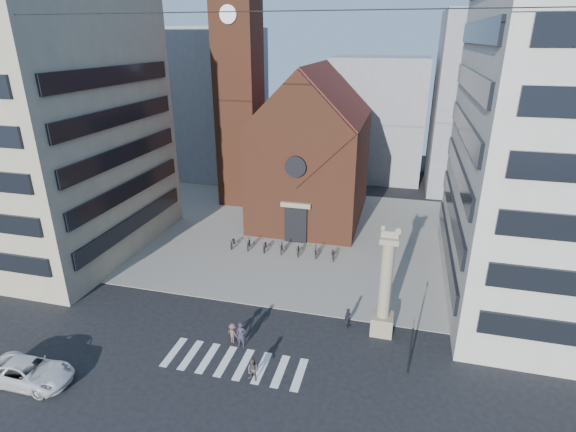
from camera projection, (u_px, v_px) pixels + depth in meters
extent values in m
plane|color=black|center=(242.00, 335.00, 33.40)|extent=(120.00, 120.00, 0.00)
cube|color=gray|center=(300.00, 234.00, 50.46)|extent=(46.00, 30.00, 0.05)
cube|color=brown|center=(312.00, 169.00, 53.64)|extent=(12.00, 16.00, 12.00)
cube|color=maroon|center=(314.00, 118.00, 51.77)|extent=(12.00, 15.40, 12.00)
cube|color=brown|center=(297.00, 131.00, 44.26)|extent=(11.76, 0.50, 11.76)
cylinder|color=black|center=(296.00, 167.00, 45.16)|extent=(2.20, 0.30, 2.20)
cube|color=black|center=(296.00, 225.00, 47.80)|extent=(2.40, 0.30, 4.00)
cube|color=gray|center=(296.00, 205.00, 46.90)|extent=(3.20, 0.40, 0.50)
cube|color=brown|center=(239.00, 86.00, 55.33)|extent=(5.00, 5.00, 30.00)
cylinder|color=white|center=(228.00, 14.00, 50.02)|extent=(2.00, 0.20, 2.00)
cube|color=tan|center=(38.00, 122.00, 43.18)|extent=(18.00, 20.00, 26.00)
cube|color=gray|center=(207.00, 103.00, 69.94)|extent=(16.00, 14.00, 22.00)
cube|color=gray|center=(377.00, 118.00, 69.09)|extent=(14.00, 12.00, 18.00)
cube|color=gray|center=(495.00, 105.00, 61.53)|extent=(16.00, 14.00, 24.00)
cube|color=gray|center=(382.00, 324.00, 33.48)|extent=(1.60, 1.60, 1.50)
cylinder|color=gray|center=(386.00, 280.00, 32.08)|extent=(0.90, 0.90, 6.00)
cube|color=gray|center=(390.00, 239.00, 30.90)|extent=(1.30, 1.30, 0.40)
cube|color=gray|center=(390.00, 234.00, 30.75)|extent=(1.20, 0.50, 0.55)
sphere|color=gray|center=(399.00, 231.00, 30.53)|extent=(0.56, 0.56, 0.56)
cube|color=gray|center=(383.00, 228.00, 30.72)|extent=(0.25, 0.15, 0.35)
cylinder|color=black|center=(410.00, 351.00, 29.04)|extent=(0.12, 0.12, 3.50)
imported|color=black|center=(414.00, 323.00, 28.25)|extent=(0.13, 0.16, 0.80)
imported|color=silver|center=(29.00, 372.00, 28.61)|extent=(5.68, 2.69, 1.57)
imported|color=#2B2737|center=(241.00, 335.00, 31.88)|extent=(0.73, 0.49, 1.95)
imported|color=#4C423D|center=(253.00, 370.00, 28.73)|extent=(0.90, 0.77, 1.62)
imported|color=#292830|center=(348.00, 318.00, 34.05)|extent=(0.72, 1.04, 1.64)
imported|color=brown|center=(233.00, 333.00, 32.37)|extent=(1.17, 0.96, 1.58)
imported|color=black|center=(233.00, 242.00, 47.20)|extent=(1.00, 2.03, 1.02)
imported|color=black|center=(249.00, 244.00, 46.76)|extent=(0.85, 1.94, 1.13)
imported|color=black|center=(265.00, 246.00, 46.36)|extent=(1.00, 2.03, 1.02)
imported|color=black|center=(282.00, 247.00, 45.93)|extent=(0.85, 1.94, 1.13)
imported|color=black|center=(298.00, 250.00, 45.53)|extent=(1.00, 2.03, 1.02)
imported|color=black|center=(316.00, 251.00, 45.09)|extent=(0.85, 1.94, 1.13)
imported|color=black|center=(333.00, 254.00, 44.70)|extent=(1.00, 2.03, 1.02)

